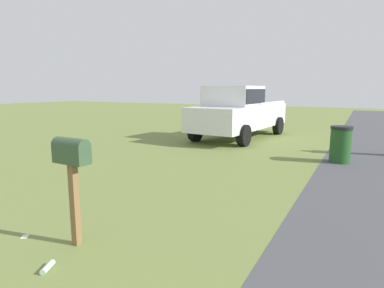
{
  "coord_description": "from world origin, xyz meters",
  "views": [
    {
      "loc": [
        2.23,
        -2.59,
        1.99
      ],
      "look_at": [
        6.74,
        -0.2,
        1.12
      ],
      "focal_mm": 30.45,
      "sensor_mm": 36.0,
      "label": 1
    }
  ],
  "objects": [
    {
      "name": "litter_wrapper_midfield_b",
      "position": [
        4.83,
        1.36,
        0.0
      ],
      "size": [
        0.15,
        0.14,
        0.01
      ],
      "primitive_type": "cube",
      "rotation": [
        0.0,
        0.0,
        3.81
      ],
      "color": "silver",
      "rests_on": "ground"
    },
    {
      "name": "mailbox",
      "position": [
        5.01,
        0.57,
        1.12
      ],
      "size": [
        0.23,
        0.5,
        1.39
      ],
      "rotation": [
        0.0,
        0.0,
        -0.04
      ],
      "color": "brown",
      "rests_on": "ground"
    },
    {
      "name": "pickup_truck",
      "position": [
        14.69,
        1.93,
        1.11
      ],
      "size": [
        5.66,
        2.65,
        2.09
      ],
      "rotation": [
        0.0,
        0.0,
        3.05
      ],
      "color": "silver",
      "rests_on": "ground"
    },
    {
      "name": "trash_bin",
      "position": [
        11.79,
        -2.07,
        0.5
      ],
      "size": [
        0.57,
        0.57,
        0.99
      ],
      "color": "#1E4C1E",
      "rests_on": "ground"
    },
    {
      "name": "litter_bottle_by_mailbox",
      "position": [
        4.41,
        0.38,
        0.04
      ],
      "size": [
        0.23,
        0.15,
        0.07
      ],
      "primitive_type": "cylinder",
      "rotation": [
        0.0,
        1.57,
        3.56
      ],
      "color": "#B2D8BF",
      "rests_on": "ground"
    }
  ]
}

